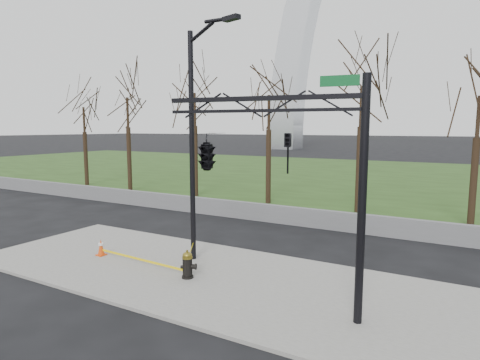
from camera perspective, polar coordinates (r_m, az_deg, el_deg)
The scene contains 10 objects.
ground at distance 13.19m, azimuth -2.66°, elevation -13.89°, with size 500.00×500.00×0.00m, color black.
sidewalk at distance 13.17m, azimuth -2.66°, elevation -13.69°, with size 18.00×6.00×0.10m, color gray.
grass_strip at distance 41.19m, azimuth 20.18°, elevation 0.29°, with size 120.00×40.00×0.06m, color #263E16.
guardrail at distance 20.00m, azimuth 9.69°, elevation -5.25°, with size 60.00×0.30×0.90m, color #59595B.
tree_row at distance 23.83m, azimuth 9.70°, elevation 4.88°, with size 42.95×4.00×7.58m.
fire_hydrant at distance 13.05m, azimuth -7.35°, elevation -11.78°, with size 0.56×0.39×0.90m.
traffic_cone at distance 15.99m, azimuth -18.96°, elevation -8.94°, with size 0.33×0.33×0.60m.
street_light at distance 14.03m, azimuth -6.23°, elevation 6.97°, with size 2.34×0.81×8.21m.
traffic_signal_mast at distance 10.49m, azimuth -0.92°, elevation 3.91°, with size 5.06×2.53×6.00m.
caution_tape at distance 14.28m, azimuth -11.71°, elevation -10.52°, with size 4.15×1.63×0.45m.
Camera 1 is at (6.58, -10.38, 4.78)m, focal length 30.35 mm.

